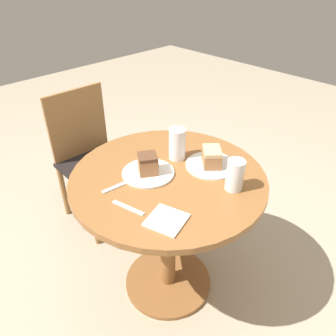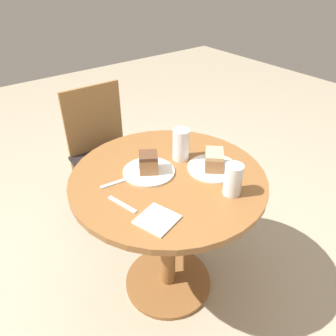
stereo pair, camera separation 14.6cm
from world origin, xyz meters
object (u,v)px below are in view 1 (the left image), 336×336
cake_slice_far (212,157)px  glass_lemonade (177,145)px  chair (92,157)px  cake_slice_near (148,164)px  plate_far (211,165)px  glass_water (235,177)px  plate_near (148,173)px

cake_slice_far → glass_lemonade: size_ratio=0.88×
chair → cake_slice_near: bearing=-99.6°
chair → plate_far: chair is taller
cake_slice_near → cake_slice_far: 0.30m
cake_slice_far → glass_lemonade: 0.18m
plate_far → cake_slice_near: (-0.25, 0.16, 0.05)m
chair → plate_far: size_ratio=3.70×
chair → glass_water: (0.04, -1.08, 0.36)m
plate_near → glass_lemonade: 0.20m
chair → plate_near: (-0.14, -0.74, 0.30)m
cake_slice_far → glass_lemonade: bearing=110.2°
glass_water → plate_far: bearing=69.5°
plate_far → glass_lemonade: (-0.06, 0.17, 0.07)m
cake_slice_near → glass_lemonade: (0.19, 0.00, 0.02)m
chair → plate_far: 0.95m
plate_far → glass_lemonade: glass_lemonade is taller
cake_slice_far → glass_water: 0.19m
plate_far → cake_slice_near: bearing=147.7°
chair → cake_slice_near: 0.83m
plate_far → cake_slice_far: bearing=90.0°
glass_water → glass_lemonade: bearing=89.1°
plate_near → cake_slice_far: (0.25, -0.16, 0.05)m
glass_lemonade → glass_water: glass_lemonade is taller
plate_near → glass_lemonade: glass_lemonade is taller
plate_far → glass_lemonade: bearing=110.2°
chair → cake_slice_near: (-0.14, -0.74, 0.35)m
plate_far → glass_water: (-0.07, -0.18, 0.06)m
cake_slice_far → glass_water: bearing=-110.5°
plate_near → glass_lemonade: (0.19, 0.00, 0.07)m
plate_near → chair: bearing=78.9°
glass_lemonade → plate_far: bearing=-69.8°
glass_water → cake_slice_near: bearing=119.1°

